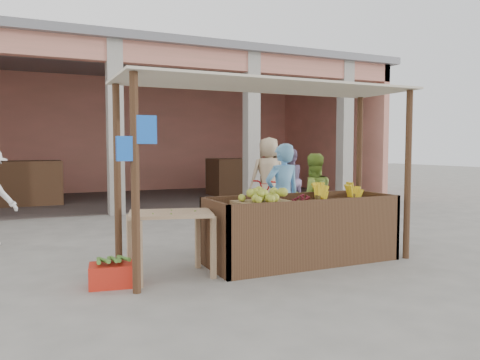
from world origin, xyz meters
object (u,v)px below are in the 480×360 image
fruit_stall (301,233)px  red_crate (112,275)px  vendor_green (313,196)px  motorcycle (248,205)px  vendor_blue (283,193)px  side_table (171,223)px

fruit_stall → red_crate: (-2.55, -0.08, -0.27)m
vendor_green → motorcycle: size_ratio=0.84×
vendor_blue → motorcycle: size_ratio=0.95×
fruit_stall → motorcycle: 2.60m
fruit_stall → red_crate: fruit_stall is taller
fruit_stall → vendor_green: bearing=49.8°
vendor_blue → vendor_green: size_ratio=1.12×
fruit_stall → motorcycle: bearing=80.5°
fruit_stall → side_table: (-1.84, -0.00, 0.25)m
fruit_stall → vendor_green: 1.33m
red_crate → vendor_green: (3.38, 1.06, 0.64)m
side_table → red_crate: bearing=-159.8°
vendor_green → vendor_blue: bearing=26.6°
side_table → red_crate: (-0.71, -0.08, -0.53)m
side_table → vendor_green: vendor_green is taller
red_crate → vendor_blue: vendor_blue is taller
side_table → fruit_stall: bearing=14.0°
vendor_blue → motorcycle: bearing=-100.6°
vendor_green → motorcycle: bearing=-62.5°
side_table → vendor_green: bearing=34.2°
side_table → vendor_blue: bearing=36.3°
fruit_stall → vendor_green: (0.83, 0.98, 0.37)m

